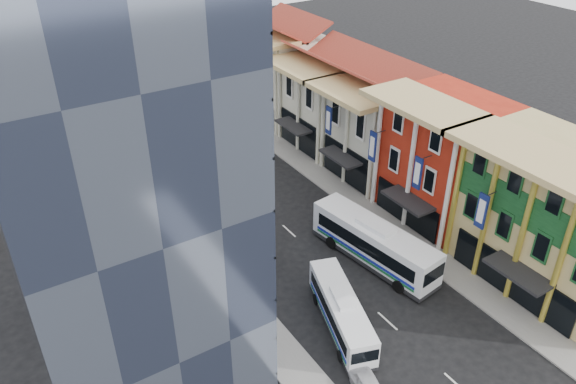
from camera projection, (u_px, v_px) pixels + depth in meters
sidewalk_right at (360, 204)px, 56.61m from camera, size 3.00×90.00×0.15m
sidewalk_left at (207, 260)px, 48.85m from camera, size 3.00×90.00×0.15m
shophouse_tan at (557, 219)px, 43.76m from camera, size 8.00×14.00×12.00m
shophouse_red at (444, 158)px, 52.42m from camera, size 8.00×10.00×12.00m
shophouse_cream_near at (377, 131)px, 59.80m from camera, size 8.00×9.00×10.00m
shophouse_cream_mid at (328, 104)px, 66.30m from camera, size 8.00×9.00×10.00m
shophouse_cream_far at (281, 74)px, 73.62m from camera, size 8.00×12.00×11.00m
office_tower at (86, 143)px, 35.04m from camera, size 12.00×26.00×30.00m
office_block_far at (48, 126)px, 56.27m from camera, size 10.00×18.00×14.00m
bus_left_near at (342, 311)px, 41.38m from camera, size 5.11×9.82×3.08m
bus_left_far at (224, 223)px, 51.19m from camera, size 4.81×9.94×3.11m
bus_right at (374, 242)px, 47.87m from camera, size 4.61×12.77×4.00m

